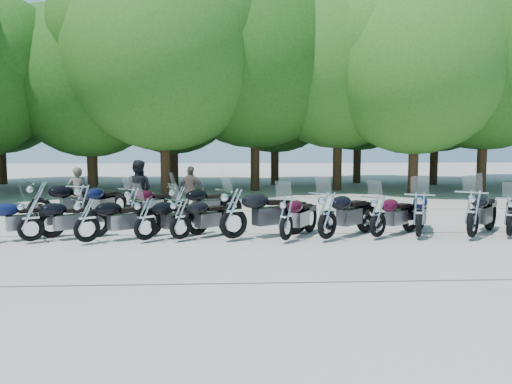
{
  "coord_description": "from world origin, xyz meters",
  "views": [
    {
      "loc": [
        -0.64,
        -11.22,
        2.38
      ],
      "look_at": [
        0.0,
        1.5,
        1.1
      ],
      "focal_mm": 35.0,
      "sensor_mm": 36.0,
      "label": 1
    }
  ],
  "objects_px": {
    "motorcycle_3": "(145,218)",
    "motorcycle_6": "(286,217)",
    "motorcycle_9": "(419,213)",
    "motorcycle_8": "(378,215)",
    "motorcycle_11": "(510,215)",
    "motorcycle_13": "(83,203)",
    "motorcycle_14": "(133,204)",
    "motorcycle_10": "(473,212)",
    "rider_0": "(78,193)",
    "motorcycle_7": "(327,214)",
    "rider_1": "(138,190)",
    "motorcycle_1": "(31,219)",
    "motorcycle_5": "(233,212)",
    "motorcycle_4": "(180,217)",
    "motorcycle_15": "(179,203)",
    "rider_2": "(191,190)",
    "motorcycle_12": "(39,201)",
    "motorcycle_2": "(87,219)"
  },
  "relations": [
    {
      "from": "motorcycle_3",
      "to": "motorcycle_6",
      "type": "relative_size",
      "value": 0.97
    },
    {
      "from": "motorcycle_9",
      "to": "motorcycle_8",
      "type": "bearing_deg",
      "value": 22.8
    },
    {
      "from": "motorcycle_6",
      "to": "motorcycle_11",
      "type": "distance_m",
      "value": 5.6
    },
    {
      "from": "motorcycle_3",
      "to": "motorcycle_13",
      "type": "distance_m",
      "value": 3.35
    },
    {
      "from": "motorcycle_6",
      "to": "motorcycle_14",
      "type": "xyz_separation_m",
      "value": [
        -4.13,
        2.78,
        -0.01
      ]
    },
    {
      "from": "motorcycle_10",
      "to": "motorcycle_13",
      "type": "xyz_separation_m",
      "value": [
        -10.06,
        2.62,
        -0.03
      ]
    },
    {
      "from": "motorcycle_8",
      "to": "rider_0",
      "type": "relative_size",
      "value": 1.34
    },
    {
      "from": "motorcycle_7",
      "to": "rider_0",
      "type": "xyz_separation_m",
      "value": [
        -6.97,
        3.76,
        0.13
      ]
    },
    {
      "from": "motorcycle_7",
      "to": "rider_1",
      "type": "height_order",
      "value": "rider_1"
    },
    {
      "from": "motorcycle_1",
      "to": "motorcycle_3",
      "type": "xyz_separation_m",
      "value": [
        2.66,
        -0.03,
        0.0
      ]
    },
    {
      "from": "motorcycle_5",
      "to": "motorcycle_11",
      "type": "distance_m",
      "value": 6.84
    },
    {
      "from": "motorcycle_4",
      "to": "motorcycle_10",
      "type": "height_order",
      "value": "motorcycle_10"
    },
    {
      "from": "motorcycle_8",
      "to": "motorcycle_15",
      "type": "relative_size",
      "value": 0.97
    },
    {
      "from": "motorcycle_3",
      "to": "rider_2",
      "type": "xyz_separation_m",
      "value": [
        0.72,
        4.54,
        0.2
      ]
    },
    {
      "from": "motorcycle_10",
      "to": "motorcycle_12",
      "type": "distance_m",
      "value": 11.6
    },
    {
      "from": "motorcycle_9",
      "to": "rider_2",
      "type": "height_order",
      "value": "rider_2"
    },
    {
      "from": "motorcycle_5",
      "to": "motorcycle_9",
      "type": "relative_size",
      "value": 1.11
    },
    {
      "from": "motorcycle_1",
      "to": "motorcycle_13",
      "type": "distance_m",
      "value": 2.55
    },
    {
      "from": "motorcycle_10",
      "to": "motorcycle_5",
      "type": "bearing_deg",
      "value": 38.99
    },
    {
      "from": "rider_1",
      "to": "rider_0",
      "type": "bearing_deg",
      "value": 2.16
    },
    {
      "from": "rider_0",
      "to": "rider_2",
      "type": "distance_m",
      "value": 3.5
    },
    {
      "from": "motorcycle_3",
      "to": "motorcycle_4",
      "type": "bearing_deg",
      "value": -123.96
    },
    {
      "from": "rider_1",
      "to": "motorcycle_10",
      "type": "bearing_deg",
      "value": 167.85
    },
    {
      "from": "motorcycle_7",
      "to": "rider_1",
      "type": "distance_m",
      "value": 6.2
    },
    {
      "from": "motorcycle_13",
      "to": "motorcycle_10",
      "type": "bearing_deg",
      "value": -171.92
    },
    {
      "from": "motorcycle_9",
      "to": "rider_1",
      "type": "xyz_separation_m",
      "value": [
        -7.41,
        3.3,
        0.27
      ]
    },
    {
      "from": "motorcycle_8",
      "to": "motorcycle_14",
      "type": "relative_size",
      "value": 1.0
    },
    {
      "from": "rider_0",
      "to": "rider_1",
      "type": "distance_m",
      "value": 1.89
    },
    {
      "from": "motorcycle_7",
      "to": "motorcycle_10",
      "type": "distance_m",
      "value": 3.56
    },
    {
      "from": "motorcycle_1",
      "to": "motorcycle_15",
      "type": "relative_size",
      "value": 0.94
    },
    {
      "from": "motorcycle_1",
      "to": "motorcycle_3",
      "type": "height_order",
      "value": "motorcycle_3"
    },
    {
      "from": "motorcycle_4",
      "to": "rider_1",
      "type": "height_order",
      "value": "rider_1"
    },
    {
      "from": "motorcycle_4",
      "to": "motorcycle_15",
      "type": "height_order",
      "value": "motorcycle_15"
    },
    {
      "from": "motorcycle_3",
      "to": "motorcycle_5",
      "type": "relative_size",
      "value": 0.83
    },
    {
      "from": "motorcycle_7",
      "to": "motorcycle_3",
      "type": "bearing_deg",
      "value": 45.37
    },
    {
      "from": "motorcycle_4",
      "to": "motorcycle_7",
      "type": "height_order",
      "value": "motorcycle_7"
    },
    {
      "from": "motorcycle_3",
      "to": "motorcycle_6",
      "type": "distance_m",
      "value": 3.33
    },
    {
      "from": "motorcycle_11",
      "to": "motorcycle_12",
      "type": "relative_size",
      "value": 0.82
    },
    {
      "from": "motorcycle_12",
      "to": "rider_1",
      "type": "bearing_deg",
      "value": -109.76
    },
    {
      "from": "motorcycle_2",
      "to": "motorcycle_10",
      "type": "distance_m",
      "value": 9.19
    },
    {
      "from": "rider_1",
      "to": "motorcycle_12",
      "type": "bearing_deg",
      "value": 27.12
    },
    {
      "from": "motorcycle_1",
      "to": "motorcycle_6",
      "type": "relative_size",
      "value": 0.96
    },
    {
      "from": "motorcycle_2",
      "to": "motorcycle_7",
      "type": "height_order",
      "value": "motorcycle_7"
    },
    {
      "from": "motorcycle_15",
      "to": "rider_1",
      "type": "xyz_separation_m",
      "value": [
        -1.32,
        0.85,
        0.28
      ]
    },
    {
      "from": "motorcycle_11",
      "to": "motorcycle_14",
      "type": "distance_m",
      "value": 10.04
    },
    {
      "from": "rider_2",
      "to": "motorcycle_11",
      "type": "bearing_deg",
      "value": 169.18
    },
    {
      "from": "motorcycle_2",
      "to": "motorcycle_13",
      "type": "distance_m",
      "value": 2.84
    },
    {
      "from": "motorcycle_3",
      "to": "motorcycle_8",
      "type": "distance_m",
      "value": 5.6
    },
    {
      "from": "motorcycle_3",
      "to": "motorcycle_15",
      "type": "height_order",
      "value": "motorcycle_15"
    },
    {
      "from": "motorcycle_13",
      "to": "motorcycle_8",
      "type": "bearing_deg",
      "value": -174.69
    }
  ]
}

